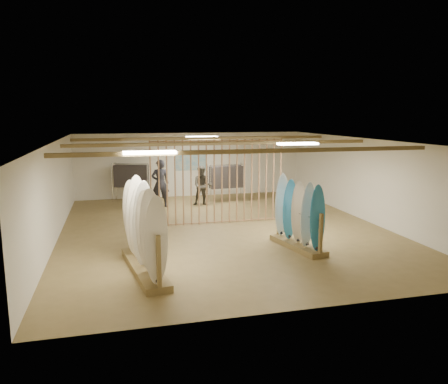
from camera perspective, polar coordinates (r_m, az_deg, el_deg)
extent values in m
plane|color=olive|center=(13.92, 0.00, -4.87)|extent=(12.00, 12.00, 0.00)
plane|color=gray|center=(13.47, 0.00, 6.71)|extent=(12.00, 12.00, 0.00)
plane|color=white|center=(19.45, -4.32, 3.59)|extent=(12.00, 0.00, 12.00)
plane|color=white|center=(8.07, 10.49, -5.85)|extent=(12.00, 0.00, 12.00)
plane|color=white|center=(13.34, -21.32, -0.07)|extent=(0.00, 12.00, 12.00)
plane|color=white|center=(15.60, 18.11, 1.51)|extent=(0.00, 12.00, 12.00)
cube|color=olive|center=(13.48, 0.00, 6.37)|extent=(9.50, 6.12, 0.10)
cube|color=white|center=(13.48, 0.00, 6.46)|extent=(1.20, 0.35, 0.06)
cylinder|color=#A2754F|center=(14.06, -9.54, 0.97)|extent=(0.05, 0.05, 2.78)
cylinder|color=#A2754F|center=(14.08, -8.49, 1.02)|extent=(0.05, 0.05, 2.78)
cylinder|color=#A2754F|center=(14.11, -7.44, 1.06)|extent=(0.05, 0.05, 2.78)
cylinder|color=#A2754F|center=(14.14, -6.40, 1.10)|extent=(0.05, 0.05, 2.78)
cylinder|color=#A2754F|center=(14.18, -5.36, 1.14)|extent=(0.05, 0.05, 2.78)
cylinder|color=#A2754F|center=(14.22, -4.33, 1.19)|extent=(0.05, 0.05, 2.78)
cylinder|color=#A2754F|center=(14.26, -3.31, 1.23)|extent=(0.05, 0.05, 2.78)
cylinder|color=#A2754F|center=(14.31, -2.29, 1.27)|extent=(0.05, 0.05, 2.78)
cylinder|color=#A2754F|center=(14.37, -1.28, 1.31)|extent=(0.05, 0.05, 2.78)
cylinder|color=#A2754F|center=(14.43, -0.28, 1.34)|extent=(0.05, 0.05, 2.78)
cylinder|color=#A2754F|center=(14.49, 0.72, 1.38)|extent=(0.05, 0.05, 2.78)
cylinder|color=#A2754F|center=(14.56, 1.70, 1.42)|extent=(0.05, 0.05, 2.78)
cylinder|color=#A2754F|center=(14.63, 2.68, 1.46)|extent=(0.05, 0.05, 2.78)
cylinder|color=#A2754F|center=(14.70, 3.65, 1.49)|extent=(0.05, 0.05, 2.78)
cylinder|color=#A2754F|center=(14.79, 4.60, 1.53)|extent=(0.05, 0.05, 2.78)
cylinder|color=#A2754F|center=(14.87, 5.55, 1.56)|extent=(0.05, 0.05, 2.78)
cylinder|color=#A2754F|center=(14.96, 6.48, 1.59)|extent=(0.05, 0.05, 2.78)
cylinder|color=#A2754F|center=(15.05, 7.40, 1.63)|extent=(0.05, 0.05, 2.78)
cube|color=teal|center=(19.41, -4.32, 4.17)|extent=(1.40, 0.03, 0.90)
cube|color=olive|center=(10.45, -10.35, -9.75)|extent=(0.98, 2.99, 0.15)
cylinder|color=black|center=(10.17, -10.51, -4.70)|extent=(0.43, 2.86, 0.01)
ellipsoid|color=silver|center=(8.95, -8.82, -6.18)|extent=(0.50, 0.13, 1.90)
ellipsoid|color=silver|center=(9.35, -9.44, -5.49)|extent=(0.50, 0.13, 1.90)
ellipsoid|color=silver|center=(9.74, -10.01, -4.86)|extent=(0.50, 0.13, 1.90)
ellipsoid|color=white|center=(10.15, -10.53, -4.28)|extent=(0.50, 0.13, 1.90)
ellipsoid|color=silver|center=(10.55, -11.01, -3.74)|extent=(0.50, 0.13, 1.90)
ellipsoid|color=silver|center=(10.95, -11.45, -3.25)|extent=(0.50, 0.13, 1.90)
ellipsoid|color=silver|center=(11.36, -11.87, -2.78)|extent=(0.50, 0.13, 1.90)
cube|color=olive|center=(12.17, 9.59, -6.88)|extent=(0.93, 2.09, 0.14)
cylinder|color=black|center=(11.94, 9.71, -2.77)|extent=(0.42, 1.94, 0.01)
ellipsoid|color=#2D8CD1|center=(11.29, 12.12, -3.22)|extent=(0.47, 0.15, 1.79)
ellipsoid|color=white|center=(11.60, 10.89, -2.82)|extent=(0.47, 0.15, 1.79)
ellipsoid|color=silver|center=(11.92, 9.72, -2.43)|extent=(0.47, 0.15, 1.79)
ellipsoid|color=#2D8CD1|center=(12.25, 8.62, -2.07)|extent=(0.47, 0.15, 1.79)
ellipsoid|color=white|center=(12.58, 7.57, -1.72)|extent=(0.47, 0.15, 1.79)
cylinder|color=silver|center=(18.57, -12.07, 3.63)|extent=(1.44, 0.54, 0.03)
cube|color=black|center=(18.63, -12.01, 2.05)|extent=(1.46, 0.83, 0.92)
cylinder|color=silver|center=(18.66, -11.98, 1.31)|extent=(0.03, 0.03, 1.63)
cylinder|color=silver|center=(18.03, 0.30, 3.56)|extent=(1.49, 0.19, 0.03)
cube|color=black|center=(18.10, 0.29, 1.97)|extent=(1.42, 0.52, 0.91)
cylinder|color=silver|center=(18.13, 0.29, 1.22)|extent=(0.03, 0.03, 1.60)
imported|color=black|center=(17.22, -8.32, 1.53)|extent=(0.78, 0.54, 2.13)
imported|color=#343128|center=(17.35, -2.84, 1.16)|extent=(0.98, 0.83, 1.80)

